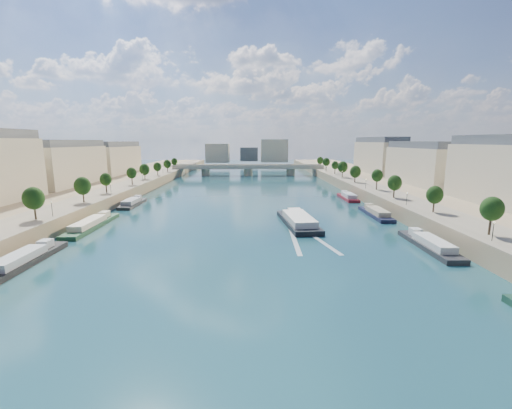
{
  "coord_description": "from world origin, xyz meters",
  "views": [
    {
      "loc": [
        2.43,
        -22.9,
        25.6
      ],
      "look_at": [
        3.91,
        87.56,
        5.0
      ],
      "focal_mm": 24.0,
      "sensor_mm": 36.0,
      "label": 1
    }
  ],
  "objects": [
    {
      "name": "ground",
      "position": [
        0.0,
        100.0,
        0.0
      ],
      "size": [
        700.0,
        700.0,
        0.0
      ],
      "primitive_type": "plane",
      "color": "#0C2938",
      "rests_on": "ground"
    },
    {
      "name": "quay_left",
      "position": [
        -72.0,
        100.0,
        2.5
      ],
      "size": [
        44.0,
        520.0,
        5.0
      ],
      "primitive_type": "cube",
      "color": "#9E8460",
      "rests_on": "ground"
    },
    {
      "name": "quay_right",
      "position": [
        72.0,
        100.0,
        2.5
      ],
      "size": [
        44.0,
        520.0,
        5.0
      ],
      "primitive_type": "cube",
      "color": "#9E8460",
      "rests_on": "ground"
    },
    {
      "name": "pave_left",
      "position": [
        -57.0,
        100.0,
        5.05
      ],
      "size": [
        14.0,
        520.0,
        0.1
      ],
      "primitive_type": "cube",
      "color": "gray",
      "rests_on": "quay_left"
    },
    {
      "name": "pave_right",
      "position": [
        57.0,
        100.0,
        5.05
      ],
      "size": [
        14.0,
        520.0,
        0.1
      ],
      "primitive_type": "cube",
      "color": "gray",
      "rests_on": "quay_right"
    },
    {
      "name": "trees_left",
      "position": [
        -55.0,
        102.0,
        10.48
      ],
      "size": [
        4.8,
        268.8,
        8.26
      ],
      "color": "#382B1E",
      "rests_on": "ground"
    },
    {
      "name": "trees_right",
      "position": [
        55.0,
        110.0,
        10.48
      ],
      "size": [
        4.8,
        268.8,
        8.26
      ],
      "color": "#382B1E",
      "rests_on": "ground"
    },
    {
      "name": "lamps_left",
      "position": [
        -52.5,
        90.0,
        7.78
      ],
      "size": [
        0.36,
        200.36,
        4.28
      ],
      "color": "black",
      "rests_on": "ground"
    },
    {
      "name": "lamps_right",
      "position": [
        52.5,
        105.0,
        7.78
      ],
      "size": [
        0.36,
        200.36,
        4.28
      ],
      "color": "black",
      "rests_on": "ground"
    },
    {
      "name": "buildings_left",
      "position": [
        -85.0,
        112.0,
        16.45
      ],
      "size": [
        16.0,
        226.0,
        23.2
      ],
      "color": "#C3B596",
      "rests_on": "ground"
    },
    {
      "name": "buildings_right",
      "position": [
        85.0,
        112.0,
        16.45
      ],
      "size": [
        16.0,
        226.0,
        23.2
      ],
      "color": "#C3B596",
      "rests_on": "ground"
    },
    {
      "name": "skyline",
      "position": [
        3.19,
        319.52,
        14.66
      ],
      "size": [
        79.0,
        42.0,
        22.0
      ],
      "color": "#C3B596",
      "rests_on": "ground"
    },
    {
      "name": "bridge",
      "position": [
        0.0,
        234.5,
        5.08
      ],
      "size": [
        112.0,
        12.0,
        8.15
      ],
      "color": "#C1B79E",
      "rests_on": "ground"
    },
    {
      "name": "tour_barge",
      "position": [
        16.9,
        80.22,
        1.11
      ],
      "size": [
        11.09,
        29.63,
        3.93
      ],
      "rotation": [
        0.0,
        0.0,
        0.1
      ],
      "color": "black",
      "rests_on": "ground"
    },
    {
      "name": "wake",
      "position": [
        16.9,
        63.65,
        0.02
      ],
      "size": [
        10.74,
        26.02,
        0.04
      ],
      "color": "silver",
      "rests_on": "ground"
    },
    {
      "name": "moored_barges_left",
      "position": [
        -45.5,
        46.22,
        0.84
      ],
      "size": [
        5.0,
        155.19,
        3.6
      ],
      "color": "#192437",
      "rests_on": "ground"
    },
    {
      "name": "moored_barges_right",
      "position": [
        45.5,
        55.62,
        0.84
      ],
      "size": [
        5.0,
        157.17,
        3.6
      ],
      "color": "black",
      "rests_on": "ground"
    }
  ]
}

